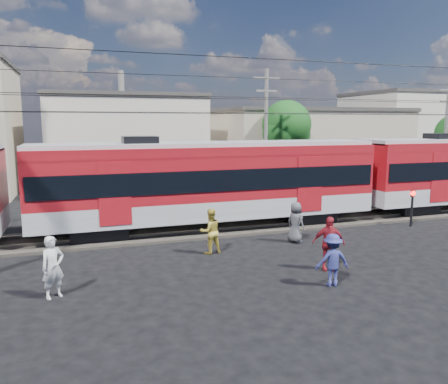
{
  "coord_description": "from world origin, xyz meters",
  "views": [
    {
      "loc": [
        -5.84,
        -11.48,
        5.06
      ],
      "look_at": [
        -0.28,
        5.0,
        2.3
      ],
      "focal_mm": 35.0,
      "sensor_mm": 36.0,
      "label": 1
    }
  ],
  "objects_px": {
    "commuter_train": "(214,180)",
    "pedestrian_c": "(332,260)",
    "pedestrian_a": "(53,267)",
    "crossing_signal": "(412,201)"
  },
  "relations": [
    {
      "from": "commuter_train",
      "to": "crossing_signal",
      "type": "height_order",
      "value": "commuter_train"
    },
    {
      "from": "commuter_train",
      "to": "pedestrian_c",
      "type": "height_order",
      "value": "commuter_train"
    },
    {
      "from": "pedestrian_a",
      "to": "pedestrian_c",
      "type": "height_order",
      "value": "pedestrian_a"
    },
    {
      "from": "pedestrian_a",
      "to": "pedestrian_c",
      "type": "bearing_deg",
      "value": -39.65
    },
    {
      "from": "commuter_train",
      "to": "pedestrian_a",
      "type": "distance_m",
      "value": 9.51
    },
    {
      "from": "pedestrian_c",
      "to": "commuter_train",
      "type": "bearing_deg",
      "value": -73.85
    },
    {
      "from": "pedestrian_c",
      "to": "crossing_signal",
      "type": "height_order",
      "value": "crossing_signal"
    },
    {
      "from": "pedestrian_a",
      "to": "pedestrian_c",
      "type": "xyz_separation_m",
      "value": [
        8.21,
        -1.78,
        -0.09
      ]
    },
    {
      "from": "pedestrian_a",
      "to": "commuter_train",
      "type": "bearing_deg",
      "value": 15.35
    },
    {
      "from": "pedestrian_c",
      "to": "crossing_signal",
      "type": "xyz_separation_m",
      "value": [
        8.08,
        5.65,
        0.43
      ]
    }
  ]
}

